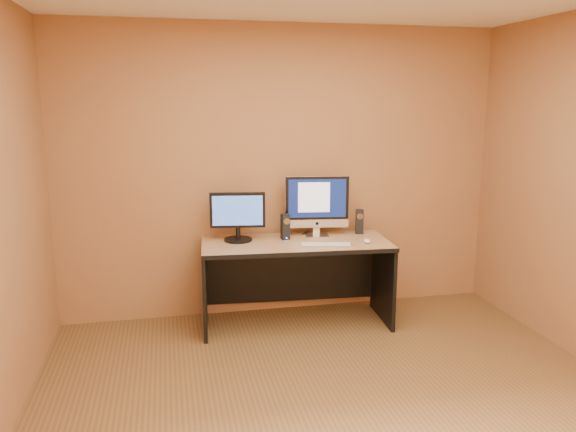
{
  "coord_description": "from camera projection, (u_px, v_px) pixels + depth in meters",
  "views": [
    {
      "loc": [
        -1.03,
        -2.94,
        1.94
      ],
      "look_at": [
        -0.06,
        1.51,
        1.0
      ],
      "focal_mm": 35.0,
      "sensor_mm": 36.0,
      "label": 1
    }
  ],
  "objects": [
    {
      "name": "imac",
      "position": [
        317.0,
        206.0,
        4.97
      ],
      "size": [
        0.6,
        0.29,
        0.55
      ],
      "primitive_type": null,
      "rotation": [
        0.0,
        0.0,
        -0.13
      ],
      "color": "#BCBBC0",
      "rests_on": "desk"
    },
    {
      "name": "keyboard",
      "position": [
        326.0,
        245.0,
        4.69
      ],
      "size": [
        0.45,
        0.2,
        0.02
      ],
      "primitive_type": "cube",
      "rotation": [
        0.0,
        0.0,
        -0.21
      ],
      "color": "#BBBBBF",
      "rests_on": "desk"
    },
    {
      "name": "desk",
      "position": [
        296.0,
        283.0,
        4.9
      ],
      "size": [
        1.65,
        0.82,
        0.74
      ],
      "primitive_type": null,
      "rotation": [
        0.0,
        0.0,
        -0.07
      ],
      "color": "#A77B53",
      "rests_on": "ground"
    },
    {
      "name": "mouse",
      "position": [
        367.0,
        241.0,
        4.78
      ],
      "size": [
        0.08,
        0.11,
        0.04
      ],
      "primitive_type": "ellipsoid",
      "rotation": [
        0.0,
        0.0,
        -0.2
      ],
      "color": "white",
      "rests_on": "desk"
    },
    {
      "name": "speaker_left",
      "position": [
        285.0,
        227.0,
        4.89
      ],
      "size": [
        0.07,
        0.08,
        0.22
      ],
      "primitive_type": null,
      "rotation": [
        0.0,
        0.0,
        0.08
      ],
      "color": "black",
      "rests_on": "desk"
    },
    {
      "name": "walls",
      "position": [
        355.0,
        216.0,
        3.16
      ],
      "size": [
        4.0,
        4.0,
        2.6
      ],
      "primitive_type": null,
      "color": "#8E5B39",
      "rests_on": "ground"
    },
    {
      "name": "speaker_right",
      "position": [
        359.0,
        222.0,
        5.1
      ],
      "size": [
        0.08,
        0.09,
        0.22
      ],
      "primitive_type": null,
      "rotation": [
        0.0,
        0.0,
        -0.25
      ],
      "color": "black",
      "rests_on": "desk"
    },
    {
      "name": "second_monitor",
      "position": [
        238.0,
        217.0,
        4.81
      ],
      "size": [
        0.51,
        0.31,
        0.42
      ],
      "primitive_type": null,
      "rotation": [
        0.0,
        0.0,
        -0.14
      ],
      "color": "black",
      "rests_on": "desk"
    },
    {
      "name": "cable_b",
      "position": [
        306.0,
        232.0,
        5.15
      ],
      "size": [
        0.11,
        0.15,
        0.01
      ],
      "primitive_type": "cylinder",
      "rotation": [
        1.57,
        0.0,
        -0.62
      ],
      "color": "black",
      "rests_on": "desk"
    },
    {
      "name": "cable_a",
      "position": [
        321.0,
        233.0,
        5.12
      ],
      "size": [
        0.05,
        0.22,
        0.01
      ],
      "primitive_type": "cylinder",
      "rotation": [
        1.57,
        0.0,
        0.21
      ],
      "color": "black",
      "rests_on": "desk"
    },
    {
      "name": "floor",
      "position": [
        350.0,
        424.0,
        3.43
      ],
      "size": [
        4.0,
        4.0,
        0.0
      ],
      "primitive_type": "plane",
      "color": "brown",
      "rests_on": "ground"
    }
  ]
}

